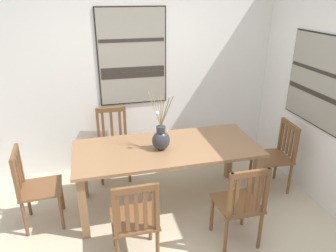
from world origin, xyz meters
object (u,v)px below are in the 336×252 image
(dining_table, at_px, (167,155))
(chair_1, at_px, (135,219))
(chair_2, at_px, (35,187))
(painting_on_back_wall, at_px, (132,57))
(painting_on_side_wall, at_px, (317,80))
(chair_3, at_px, (113,143))
(chair_4, at_px, (277,154))
(centerpiece_vase, at_px, (161,138))
(chair_0, at_px, (240,204))

(dining_table, relative_size, chair_1, 2.26)
(dining_table, relative_size, chair_2, 2.29)
(painting_on_back_wall, relative_size, painting_on_side_wall, 1.21)
(chair_1, distance_m, chair_3, 1.62)
(chair_3, bearing_deg, painting_on_back_wall, 37.23)
(chair_2, bearing_deg, painting_on_back_wall, 41.32)
(chair_2, distance_m, chair_4, 2.86)
(dining_table, xyz_separation_m, painting_on_back_wall, (-0.20, 1.07, 0.92))
(centerpiece_vase, bearing_deg, chair_2, 179.22)
(chair_1, bearing_deg, painting_on_side_wall, 18.31)
(centerpiece_vase, distance_m, chair_1, 0.97)
(chair_4, relative_size, painting_on_back_wall, 0.71)
(chair_0, relative_size, chair_3, 0.98)
(dining_table, bearing_deg, chair_1, -121.27)
(centerpiece_vase, bearing_deg, painting_on_back_wall, 96.50)
(chair_2, xyz_separation_m, painting_on_side_wall, (3.21, -0.05, 0.96))
(chair_1, relative_size, painting_on_back_wall, 0.72)
(chair_3, relative_size, chair_4, 1.05)
(centerpiece_vase, height_order, chair_2, centerpiece_vase)
(chair_3, xyz_separation_m, painting_on_side_wall, (2.31, -0.87, 0.95))
(chair_2, height_order, chair_4, chair_2)
(chair_2, xyz_separation_m, painting_on_back_wall, (1.24, 1.09, 1.10))
(chair_2, xyz_separation_m, chair_4, (2.86, 0.01, 0.01))
(dining_table, relative_size, painting_on_back_wall, 1.64)
(painting_on_back_wall, xyz_separation_m, painting_on_side_wall, (1.97, -1.13, -0.14))
(chair_0, height_order, chair_4, chair_0)
(chair_1, distance_m, chair_2, 1.23)
(chair_2, distance_m, chair_3, 1.22)
(chair_2, height_order, painting_on_side_wall, painting_on_side_wall)
(chair_1, xyz_separation_m, chair_3, (-0.05, 1.62, -0.00))
(painting_on_side_wall, bearing_deg, centerpiece_vase, 179.13)
(centerpiece_vase, distance_m, chair_3, 1.05)
(chair_0, distance_m, chair_4, 1.21)
(dining_table, height_order, chair_2, chair_2)
(chair_0, bearing_deg, dining_table, 122.34)
(chair_3, bearing_deg, chair_2, -137.23)
(painting_on_back_wall, bearing_deg, chair_0, -69.06)
(dining_table, bearing_deg, painting_on_back_wall, 100.67)
(centerpiece_vase, xyz_separation_m, painting_on_side_wall, (1.84, -0.03, 0.54))
(centerpiece_vase, distance_m, chair_4, 1.55)
(painting_on_back_wall, bearing_deg, chair_4, -33.53)
(dining_table, relative_size, painting_on_side_wall, 1.98)
(chair_4, bearing_deg, chair_1, -157.13)
(centerpiece_vase, bearing_deg, chair_4, 1.22)
(chair_1, bearing_deg, chair_2, 139.81)
(chair_0, relative_size, chair_1, 1.01)
(centerpiece_vase, height_order, chair_1, centerpiece_vase)
(chair_4, distance_m, painting_on_side_wall, 1.01)
(painting_on_back_wall, bearing_deg, painting_on_side_wall, -29.96)
(chair_3, height_order, painting_on_back_wall, painting_on_back_wall)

